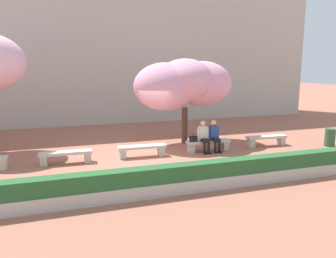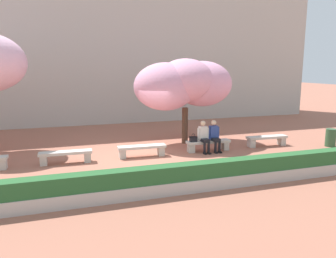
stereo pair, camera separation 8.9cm
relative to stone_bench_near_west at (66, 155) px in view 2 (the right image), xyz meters
name	(u,v)px [view 2 (the right image)]	position (x,y,z in m)	size (l,w,h in m)	color
ground_plane	(142,157)	(2.84, 0.00, -0.31)	(100.00, 100.00, 0.00)	#9E604C
building_facade	(104,39)	(2.84, 9.87, 4.89)	(28.00, 4.00, 10.38)	#B7B2A8
stone_bench_near_west	(66,155)	(0.00, 0.00, 0.00)	(1.88, 0.49, 0.45)	#BCB7AD
stone_bench_center	(142,149)	(2.84, 0.00, 0.00)	(1.88, 0.49, 0.45)	#BCB7AD
stone_bench_near_east	(208,144)	(5.67, 0.00, 0.00)	(1.88, 0.49, 0.45)	#BCB7AD
stone_bench_east_end	(267,139)	(8.51, 0.00, 0.00)	(1.88, 0.49, 0.45)	#BCB7AD
person_seated_left	(204,135)	(5.43, -0.05, 0.39)	(0.51, 0.69, 1.29)	black
person_seated_right	(214,135)	(5.91, -0.05, 0.39)	(0.51, 0.68, 1.29)	black
handbag	(193,139)	(4.98, -0.02, 0.27)	(0.30, 0.15, 0.34)	black
cherry_tree_main	(185,84)	(5.27, 1.77, 2.40)	(4.64, 2.87, 3.82)	#513828
planter_hedge_foreground	(175,179)	(2.84, -3.90, 0.08)	(16.03, 0.50, 0.80)	#BCB7AD
trash_bin	(331,138)	(11.14, -0.93, 0.08)	(0.44, 0.44, 0.78)	#2D5133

